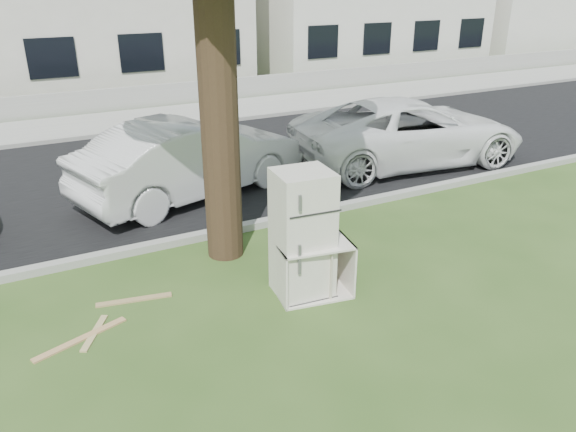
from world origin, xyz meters
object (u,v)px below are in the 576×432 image
fridge (302,234)px  cabinet (314,269)px  car_right (409,131)px  car_center (191,158)px

fridge → cabinet: bearing=-42.2°
fridge → car_right: (4.85, 3.86, -0.13)m
cabinet → car_center: size_ratio=0.21×
cabinet → car_right: size_ratio=0.18×
cabinet → car_right: bearing=49.3°
fridge → cabinet: size_ratio=1.78×
fridge → car_center: 4.17m
cabinet → car_right: (4.74, 3.98, 0.35)m
fridge → cabinet: (0.11, -0.12, -0.48)m
fridge → car_right: bearing=43.8°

